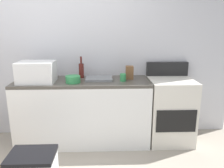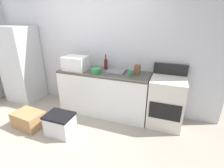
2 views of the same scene
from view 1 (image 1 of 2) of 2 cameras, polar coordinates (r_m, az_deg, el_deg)
The scene contains 9 objects.
wall_back at distance 3.37m, azimuth -12.38°, elevation 8.91°, with size 5.00×0.10×2.60m, color silver.
kitchen_counter at distance 3.19m, azimuth -7.29°, elevation -6.96°, with size 1.80×0.60×0.90m.
stove_oven at distance 3.30m, azimuth 14.42°, elevation -6.23°, with size 0.60×0.61×1.10m.
microwave at distance 3.05m, azimuth -18.60°, elevation 2.90°, with size 0.46×0.34×0.27m, color white.
sink_basin at distance 3.08m, azimuth -3.32°, elevation 1.45°, with size 0.36×0.32×0.03m, color slate.
wine_bottle at distance 3.19m, azimuth -7.79°, elevation 3.55°, with size 0.07×0.07×0.30m.
coffee_mug at distance 2.97m, azimuth 2.80°, elevation 1.67°, with size 0.08×0.08×0.10m, color #338C4C.
knife_block at distance 3.09m, azimuth 4.46°, elevation 2.92°, with size 0.10×0.10×0.18m, color brown.
mixing_bowl at distance 2.93m, azimuth -9.88°, elevation 1.18°, with size 0.19×0.19×0.09m, color #338C4C.
Camera 1 is at (0.59, -1.75, 1.61)m, focal length 36.00 mm.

